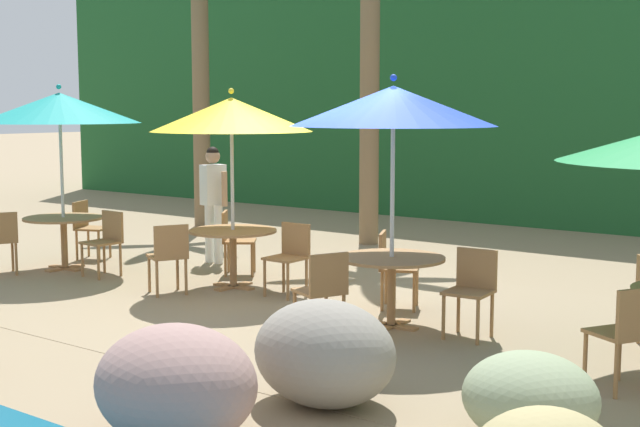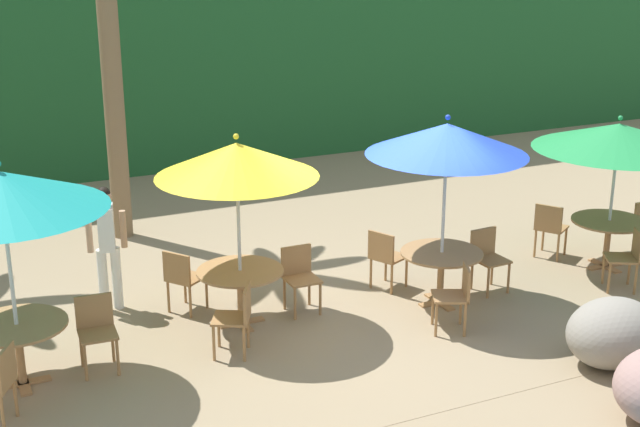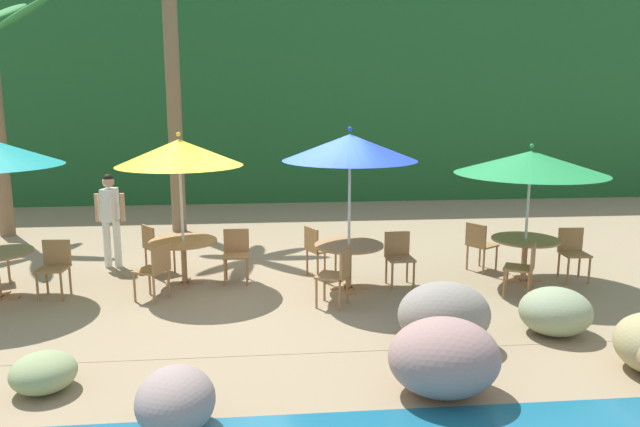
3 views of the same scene
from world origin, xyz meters
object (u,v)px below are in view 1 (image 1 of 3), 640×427
Objects in this scene: chair_yellow_left at (169,253)px; chair_blue_inland at (392,264)px; umbrella_teal at (59,108)px; waiter_in_white at (213,196)px; chair_yellow_seaward at (290,253)px; chair_green_left at (627,330)px; chair_yellow_inland at (233,237)px; palm_tree_nearest at (200,45)px; chair_blue_left at (323,288)px; dining_table_teal at (64,226)px; umbrella_blue at (393,106)px; chair_teal_left at (1,238)px; chair_blue_seaward at (472,286)px; chair_teal_seaward at (106,238)px; dining_table_blue at (392,269)px; dining_table_yellow at (233,240)px; umbrella_yellow at (231,115)px; chair_teal_inland at (87,225)px.

chair_blue_inland is (2.53, 1.01, 0.00)m from chair_yellow_left.
umbrella_teal reaches higher than waiter_in_white.
chair_yellow_seaward and chair_green_left have the same top height.
palm_tree_nearest is (-3.77, 3.32, 2.90)m from chair_yellow_inland.
chair_yellow_left and chair_blue_left have the same top height.
chair_yellow_seaward reaches higher than dining_table_teal.
umbrella_blue is 1.96m from chair_blue_left.
chair_teal_left is 1.00× the size of chair_green_left.
waiter_in_white is (2.94, -2.81, -2.42)m from palm_tree_nearest.
chair_yellow_inland is at bearing 166.14° from chair_blue_seaward.
umbrella_blue reaches higher than chair_teal_seaward.
chair_yellow_inland is at bearing 162.58° from chair_green_left.
umbrella_blue is at bearing -0.50° from dining_table_teal.
waiter_in_white is at bearing 119.39° from chair_yellow_left.
chair_yellow_inland is 1.45m from chair_yellow_left.
chair_yellow_seaward is 1.90m from dining_table_blue.
umbrella_blue is (2.65, -0.52, 1.66)m from dining_table_yellow.
chair_blue_seaward is at bearing -6.04° from umbrella_yellow.
dining_table_blue is (1.80, -0.60, 0.10)m from chair_yellow_seaward.
chair_yellow_inland and chair_yellow_left have the same top height.
umbrella_teal reaches higher than chair_teal_inland.
chair_teal_seaward and chair_blue_left have the same top height.
chair_yellow_left is 5.60m from chair_green_left.
dining_table_yellow is 0.65× the size of waiter_in_white.
umbrella_teal is at bearing -153.17° from chair_yellow_inland.
chair_yellow_seaward is (3.60, 0.55, -1.74)m from umbrella_teal.
waiter_in_white is at bearing -43.73° from palm_tree_nearest.
dining_table_yellow is at bearing 68.19° from chair_yellow_left.
waiter_in_white is at bearing 157.79° from umbrella_blue.
umbrella_blue reaches higher than waiter_in_white.
dining_table_teal is 1.26× the size of chair_blue_inland.
umbrella_teal reaches higher than chair_blue_seaward.
umbrella_blue reaches higher than chair_yellow_seaward.
chair_teal_left is (-0.30, -0.80, -0.10)m from dining_table_teal.
waiter_in_white is at bearing 72.73° from chair_teal_seaward.
chair_teal_inland is 0.79× the size of dining_table_blue.
waiter_in_white is at bearing 154.86° from chair_yellow_seaward.
dining_table_yellow is at bearing 173.96° from chair_blue_seaward.
chair_blue_left is (-0.28, -0.81, -0.10)m from dining_table_blue.
waiter_in_white is at bearing 157.79° from dining_table_blue.
chair_blue_left is (5.13, -0.86, -0.10)m from dining_table_teal.
chair_teal_inland is 1.55m from chair_teal_left.
umbrella_yellow is 3.89m from chair_blue_seaward.
chair_teal_left is 3.13m from chair_yellow_inland.
umbrella_blue reaches higher than dining_table_teal.
palm_tree_nearest reaches higher than chair_blue_seaward.
umbrella_blue is 2.36× the size of dining_table_blue.
chair_yellow_seaward is at bearing 161.64° from umbrella_blue.
chair_teal_left is 0.79× the size of dining_table_yellow.
waiter_in_white is (-4.91, 1.51, 0.47)m from chair_blue_seaward.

